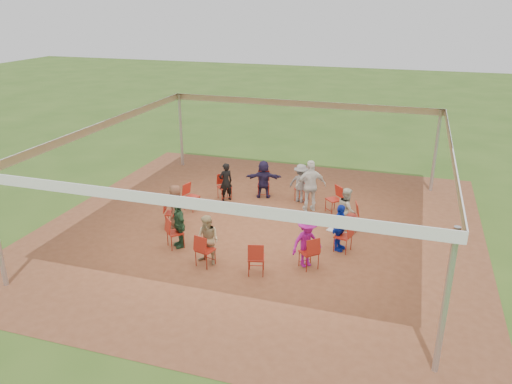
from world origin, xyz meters
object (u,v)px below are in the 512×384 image
(chair_8, at_px, (175,233))
(chair_9, at_px, (205,250))
(person_seated_6, at_px, (179,224))
(chair_11, at_px, (309,252))
(chair_2, at_px, (334,200))
(person_seated_8, at_px, (307,242))
(chair_1, at_px, (350,217))
(chair_7, at_px, (172,213))
(person_seated_4, at_px, (226,182))
(person_seated_3, at_px, (263,179))
(chair_10, at_px, (256,258))
(chair_3, at_px, (302,189))
(laptop, at_px, (334,228))
(chair_6, at_px, (192,197))
(person_seated_7, at_px, (208,240))
(chair_0, at_px, (343,236))
(chair_5, at_px, (225,187))
(chair_4, at_px, (264,184))
(person_seated_1, at_px, (347,210))
(person_seated_0, at_px, (340,228))
(person_seated_2, at_px, (301,183))
(standing_person, at_px, (311,186))
(cable_coil, at_px, (300,217))
(person_seated_5, at_px, (176,206))

(chair_8, xyz_separation_m, chair_9, (1.21, -0.70, 0.00))
(person_seated_6, bearing_deg, chair_11, 43.70)
(chair_2, distance_m, person_seated_8, 3.74)
(chair_1, xyz_separation_m, chair_7, (-5.22, -1.39, 0.00))
(person_seated_4, bearing_deg, person_seated_3, 165.00)
(chair_10, bearing_deg, chair_3, 75.00)
(person_seated_8, distance_m, laptop, 1.30)
(chair_6, bearing_deg, chair_1, 105.00)
(person_seated_4, distance_m, person_seated_7, 4.47)
(chair_7, distance_m, person_seated_4, 2.65)
(person_seated_7, height_order, person_seated_8, same)
(person_seated_7, bearing_deg, chair_11, 27.75)
(chair_1, relative_size, chair_2, 1.00)
(chair_10, distance_m, person_seated_8, 1.39)
(laptop, bearing_deg, chair_0, -90.00)
(chair_0, xyz_separation_m, chair_5, (-4.51, 2.62, 0.00))
(chair_1, bearing_deg, chair_9, 120.00)
(chair_8, xyz_separation_m, chair_11, (3.82, -0.01, 0.00))
(chair_4, bearing_deg, chair_8, 60.00)
(person_seated_1, xyz_separation_m, person_seated_4, (-4.32, 1.17, 0.00))
(person_seated_0, height_order, laptop, person_seated_0)
(chair_5, height_order, person_seated_2, person_seated_2)
(chair_0, distance_m, person_seated_7, 3.74)
(chair_2, distance_m, chair_5, 3.82)
(chair_9, xyz_separation_m, person_seated_0, (3.20, 1.93, 0.23))
(chair_7, xyz_separation_m, chair_10, (3.30, -1.92, 0.00))
(chair_11, bearing_deg, chair_6, 105.00)
(chair_4, relative_size, person_seated_0, 0.66)
(standing_person, bearing_deg, chair_3, -85.91)
(chair_11, bearing_deg, laptop, 26.61)
(cable_coil, bearing_deg, chair_5, 165.26)
(person_seated_8, bearing_deg, chair_0, 10.15)
(chair_1, distance_m, person_seated_6, 5.11)
(chair_6, height_order, chair_9, same)
(person_seated_1, relative_size, cable_coil, 4.82)
(chair_1, relative_size, cable_coil, 3.20)
(chair_1, height_order, person_seated_3, person_seated_3)
(person_seated_0, height_order, person_seated_4, same)
(person_seated_8, bearing_deg, person_seated_6, 135.00)
(chair_10, bearing_deg, standing_person, 69.22)
(person_seated_5, distance_m, person_seated_8, 4.47)
(person_seated_4, distance_m, person_seated_5, 2.58)
(person_seated_7, bearing_deg, chair_2, 74.65)
(chair_8, bearing_deg, person_seated_5, 160.15)
(chair_11, bearing_deg, chair_2, 45.00)
(person_seated_0, xyz_separation_m, person_seated_3, (-3.15, 3.17, 0.00))
(chair_8, height_order, person_seated_1, person_seated_1)
(person_seated_2, relative_size, person_seated_7, 1.00)
(chair_9, relative_size, person_seated_2, 0.66)
(person_seated_3, bearing_deg, person_seated_5, 45.00)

